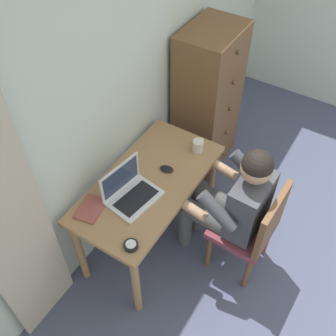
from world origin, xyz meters
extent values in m
cube|color=silver|center=(0.00, 2.20, 1.25)|extent=(4.80, 0.05, 2.50)
cube|color=#BCAD99|center=(-1.25, 2.13, 1.09)|extent=(0.45, 0.03, 2.18)
cube|color=#9E754C|center=(-0.38, 1.83, 0.71)|extent=(1.18, 0.60, 0.03)
cylinder|color=#9E754C|center=(-0.91, 1.58, 0.35)|extent=(0.06, 0.06, 0.69)
cylinder|color=#9E754C|center=(0.15, 1.58, 0.35)|extent=(0.06, 0.06, 0.69)
cylinder|color=#9E754C|center=(-0.91, 2.07, 0.35)|extent=(0.06, 0.06, 0.69)
cylinder|color=#9E754C|center=(0.15, 2.07, 0.35)|extent=(0.06, 0.06, 0.69)
cube|color=brown|center=(0.70, 1.94, 0.67)|extent=(0.57, 0.41, 1.34)
sphere|color=brown|center=(0.70, 1.72, 0.13)|extent=(0.04, 0.04, 0.04)
sphere|color=brown|center=(0.70, 1.72, 0.40)|extent=(0.04, 0.04, 0.04)
sphere|color=brown|center=(0.70, 1.72, 0.67)|extent=(0.04, 0.04, 0.04)
sphere|color=brown|center=(0.70, 1.72, 0.94)|extent=(0.04, 0.04, 0.04)
sphere|color=brown|center=(0.70, 1.72, 1.21)|extent=(0.04, 0.04, 0.04)
cube|color=brown|center=(-0.18, 1.16, 0.42)|extent=(0.43, 0.41, 0.05)
cube|color=brown|center=(-0.18, 0.98, 0.65)|extent=(0.42, 0.05, 0.42)
cylinder|color=brown|center=(0.00, 1.32, 0.20)|extent=(0.04, 0.04, 0.39)
cylinder|color=brown|center=(-0.34, 1.33, 0.20)|extent=(0.04, 0.04, 0.39)
cylinder|color=brown|center=(-0.01, 1.00, 0.20)|extent=(0.04, 0.04, 0.39)
cylinder|color=brown|center=(-0.35, 1.01, 0.20)|extent=(0.04, 0.04, 0.39)
cylinder|color=#4C4C4C|center=(-0.08, 1.38, 0.46)|extent=(0.15, 0.40, 0.14)
cylinder|color=#4C4C4C|center=(-0.26, 1.39, 0.46)|extent=(0.15, 0.40, 0.14)
cylinder|color=#4C4C4C|center=(-0.07, 1.58, 0.23)|extent=(0.11, 0.11, 0.46)
cylinder|color=#4C4C4C|center=(-0.25, 1.59, 0.23)|extent=(0.11, 0.11, 0.46)
cube|color=#3F3F47|center=(-0.18, 1.15, 0.69)|extent=(0.37, 0.21, 0.46)
cylinder|color=#3F3F47|center=(0.05, 1.28, 0.78)|extent=(0.10, 0.30, 0.25)
cylinder|color=#3F3F47|center=(-0.39, 1.29, 0.78)|extent=(0.10, 0.30, 0.25)
cylinder|color=tan|center=(0.05, 1.48, 0.67)|extent=(0.08, 0.27, 0.11)
cylinder|color=tan|center=(-0.39, 1.49, 0.67)|extent=(0.08, 0.27, 0.11)
sphere|color=tan|center=(-0.18, 1.16, 1.05)|extent=(0.20, 0.20, 0.20)
sphere|color=black|center=(-0.18, 1.16, 1.08)|extent=(0.20, 0.20, 0.20)
cube|color=silver|center=(-0.56, 1.81, 0.74)|extent=(0.37, 0.29, 0.02)
cube|color=black|center=(-0.56, 1.80, 0.75)|extent=(0.31, 0.19, 0.00)
cube|color=silver|center=(-0.54, 1.94, 0.86)|extent=(0.34, 0.06, 0.22)
cube|color=#2D3851|center=(-0.54, 1.93, 0.86)|extent=(0.30, 0.05, 0.18)
ellipsoid|color=black|center=(-0.22, 1.77, 0.74)|extent=(0.08, 0.11, 0.03)
cylinder|color=black|center=(-0.87, 1.62, 0.74)|extent=(0.09, 0.09, 0.03)
cylinder|color=silver|center=(-0.87, 1.62, 0.76)|extent=(0.06, 0.06, 0.00)
cube|color=#994742|center=(-0.78, 2.01, 0.73)|extent=(0.24, 0.19, 0.01)
cylinder|color=silver|center=(0.07, 1.68, 0.77)|extent=(0.08, 0.08, 0.09)
torus|color=silver|center=(0.12, 1.68, 0.78)|extent=(0.06, 0.01, 0.06)
camera|label=1|loc=(-1.83, 0.76, 2.81)|focal=42.51mm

